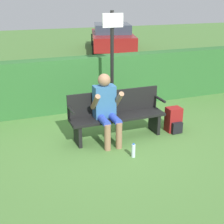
# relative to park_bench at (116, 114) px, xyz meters

# --- Properties ---
(ground_plane) EXTENTS (40.00, 40.00, 0.00)m
(ground_plane) POSITION_rel_park_bench_xyz_m (0.00, -0.06, -0.45)
(ground_plane) COLOR #4C7A38
(hedge_back) EXTENTS (12.00, 0.39, 1.19)m
(hedge_back) POSITION_rel_park_bench_xyz_m (0.00, 1.71, 0.15)
(hedge_back) COLOR #2D662D
(hedge_back) RESTS_ON ground
(park_bench) EXTENTS (1.76, 0.42, 0.86)m
(park_bench) POSITION_rel_park_bench_xyz_m (0.00, 0.00, 0.00)
(park_bench) COLOR black
(park_bench) RESTS_ON ground
(person_seated) EXTENTS (0.51, 0.61, 1.22)m
(person_seated) POSITION_rel_park_bench_xyz_m (-0.24, -0.12, 0.22)
(person_seated) COLOR #336699
(person_seated) RESTS_ON ground
(backpack) EXTENTS (0.28, 0.30, 0.47)m
(backpack) POSITION_rel_park_bench_xyz_m (1.12, -0.18, -0.22)
(backpack) COLOR maroon
(backpack) RESTS_ON ground
(water_bottle) EXTENTS (0.06, 0.06, 0.24)m
(water_bottle) POSITION_rel_park_bench_xyz_m (-0.04, -0.85, -0.33)
(water_bottle) COLOR silver
(water_bottle) RESTS_ON ground
(signpost) EXTENTS (0.42, 0.09, 2.21)m
(signpost) POSITION_rel_park_bench_xyz_m (0.25, 0.87, 0.84)
(signpost) COLOR black
(signpost) RESTS_ON ground
(parked_car) EXTENTS (2.95, 4.50, 1.21)m
(parked_car) POSITION_rel_park_bench_xyz_m (3.42, 9.18, 0.15)
(parked_car) COLOR maroon
(parked_car) RESTS_ON ground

